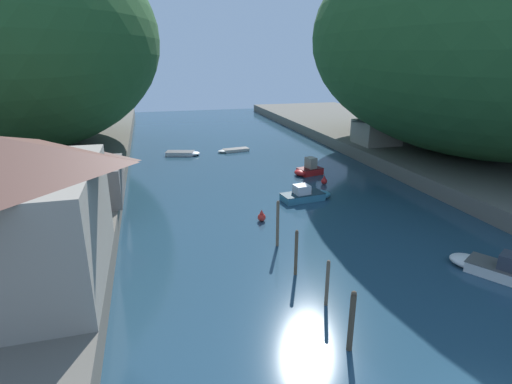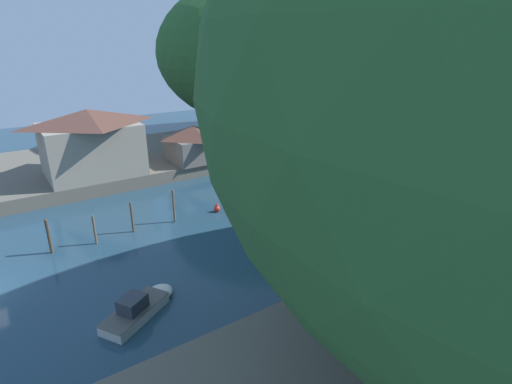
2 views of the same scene
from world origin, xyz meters
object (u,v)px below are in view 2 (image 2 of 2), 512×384
at_px(boat_white_cruiser, 361,209).
at_px(person_on_quay, 93,173).
at_px(waterfront_building, 91,141).
at_px(boat_mid_channel, 279,217).
at_px(boat_moored_right, 141,306).
at_px(channel_buoy_far, 217,208).
at_px(boathouse_shed, 194,142).
at_px(boat_navy_launch, 398,174).
at_px(boat_cabin_cruiser, 356,162).
at_px(channel_buoy_near, 335,221).

height_order(boat_white_cruiser, person_on_quay, person_on_quay).
relative_size(waterfront_building, boat_mid_channel, 2.22).
bearing_deg(boat_moored_right, channel_buoy_far, 102.76).
distance_m(boathouse_shed, boat_mid_channel, 20.00).
relative_size(waterfront_building, boathouse_shed, 1.62).
distance_m(waterfront_building, boat_moored_right, 27.92).
height_order(boathouse_shed, channel_buoy_far, boathouse_shed).
xyz_separation_m(boat_moored_right, boat_navy_launch, (-8.75, 37.92, -0.31)).
xyz_separation_m(boat_navy_launch, boat_white_cruiser, (5.94, -13.84, 0.39)).
distance_m(boat_cabin_cruiser, channel_buoy_far, 25.57).
distance_m(waterfront_building, boat_mid_channel, 24.83).
xyz_separation_m(waterfront_building, boat_mid_channel, (21.04, 12.17, -5.09)).
distance_m(boat_mid_channel, channel_buoy_near, 5.41).
distance_m(waterfront_building, channel_buoy_far, 18.26).
bearing_deg(channel_buoy_far, boat_cabin_cruiser, 98.82).
distance_m(boat_cabin_cruiser, channel_buoy_near, 21.70).
relative_size(boathouse_shed, person_on_quay, 4.18).
bearing_deg(boat_mid_channel, person_on_quay, -61.49).
distance_m(boathouse_shed, boat_white_cruiser, 24.43).
xyz_separation_m(waterfront_building, boat_white_cruiser, (24.36, 20.15, -4.99)).
height_order(boathouse_shed, boat_moored_right, boathouse_shed).
distance_m(boat_white_cruiser, channel_buoy_near, 3.95).
relative_size(waterfront_building, boat_cabin_cruiser, 2.31).
bearing_deg(channel_buoy_near, waterfront_building, -146.64).
xyz_separation_m(boat_moored_right, person_on_quay, (-24.26, 3.02, 2.04)).
relative_size(boat_navy_launch, boat_cabin_cruiser, 0.95).
bearing_deg(boathouse_shed, waterfront_building, -96.09).
distance_m(boat_moored_right, person_on_quay, 24.54).
bearing_deg(boat_white_cruiser, waterfront_building, 115.11).
relative_size(waterfront_building, channel_buoy_far, 11.41).
bearing_deg(channel_buoy_near, boat_cabin_cruiser, 127.12).
bearing_deg(waterfront_building, channel_buoy_near, 33.36).
distance_m(boat_navy_launch, boat_cabin_cruiser, 6.91).
height_order(boathouse_shed, boat_white_cruiser, boathouse_shed).
bearing_deg(channel_buoy_far, boat_white_cruiser, 53.19).
height_order(boat_navy_launch, channel_buoy_near, channel_buoy_near).
relative_size(boat_white_cruiser, person_on_quay, 2.15).
relative_size(boat_moored_right, boat_white_cruiser, 1.65).
relative_size(boat_navy_launch, boat_white_cruiser, 1.30).
xyz_separation_m(boat_moored_right, channel_buoy_near, (-2.55, 20.15, -0.12)).
relative_size(waterfront_building, channel_buoy_near, 11.71).
height_order(boat_moored_right, boat_white_cruiser, boat_white_cruiser).
bearing_deg(boat_white_cruiser, boat_navy_launch, 8.74).
height_order(boat_moored_right, channel_buoy_near, boat_moored_right).
height_order(boat_white_cruiser, channel_buoy_near, boat_white_cruiser).
bearing_deg(boathouse_shed, person_on_quay, -83.45).
distance_m(boathouse_shed, channel_buoy_far, 15.21).
bearing_deg(boat_navy_launch, boat_white_cruiser, -165.47).
relative_size(boat_mid_channel, boat_navy_launch, 1.10).
relative_size(boat_mid_channel, channel_buoy_near, 5.28).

